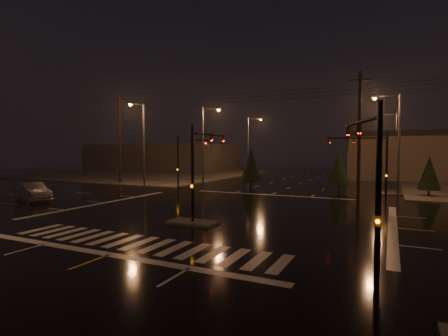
{
  "coord_description": "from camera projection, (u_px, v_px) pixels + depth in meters",
  "views": [
    {
      "loc": [
        10.82,
        -22.18,
        4.5
      ],
      "look_at": [
        -1.54,
        3.61,
        3.0
      ],
      "focal_mm": 28.0,
      "sensor_mm": 36.0,
      "label": 1
    }
  ],
  "objects": [
    {
      "name": "ground",
      "position": [
        222.0,
        213.0,
        24.88
      ],
      "size": [
        140.0,
        140.0,
        0.0
      ],
      "primitive_type": "plane",
      "color": "black",
      "rests_on": "ground"
    },
    {
      "name": "sidewalk_nw",
      "position": [
        147.0,
        174.0,
        64.84
      ],
      "size": [
        36.0,
        36.0,
        0.12
      ],
      "primitive_type": "cube",
      "color": "#4D4A45",
      "rests_on": "ground"
    },
    {
      "name": "median_island",
      "position": [
        193.0,
        222.0,
        21.27
      ],
      "size": [
        3.0,
        1.6,
        0.15
      ],
      "primitive_type": "cube",
      "color": "#4D4A45",
      "rests_on": "ground"
    },
    {
      "name": "crosswalk",
      "position": [
        140.0,
        243.0,
        16.77
      ],
      "size": [
        15.0,
        2.6,
        0.01
      ],
      "primitive_type": "cube",
      "color": "beige",
      "rests_on": "ground"
    },
    {
      "name": "stop_bar_near",
      "position": [
        109.0,
        254.0,
        14.97
      ],
      "size": [
        16.0,
        0.5,
        0.01
      ],
      "primitive_type": "cube",
      "color": "beige",
      "rests_on": "ground"
    },
    {
      "name": "stop_bar_far",
      "position": [
        270.0,
        195.0,
        34.78
      ],
      "size": [
        16.0,
        0.5,
        0.01
      ],
      "primitive_type": "cube",
      "color": "beige",
      "rests_on": "ground"
    },
    {
      "name": "commercial_block",
      "position": [
        163.0,
        157.0,
        77.66
      ],
      "size": [
        30.0,
        18.0,
        5.6
      ],
      "primitive_type": "cube",
      "color": "#393432",
      "rests_on": "ground"
    },
    {
      "name": "signal_mast_median",
      "position": [
        200.0,
        162.0,
        21.92
      ],
      "size": [
        0.25,
        4.59,
        6.0
      ],
      "color": "black",
      "rests_on": "ground"
    },
    {
      "name": "signal_mast_ne",
      "position": [
        374.0,
        158.0,
        29.71
      ],
      "size": [
        4.84,
        1.86,
        6.0
      ],
      "color": "black",
      "rests_on": "ground"
    },
    {
      "name": "signal_mast_nw",
      "position": [
        184.0,
        156.0,
        37.91
      ],
      "size": [
        4.84,
        1.86,
        6.0
      ],
      "color": "black",
      "rests_on": "ground"
    },
    {
      "name": "signal_mast_se",
      "position": [
        371.0,
        174.0,
        11.49
      ],
      "size": [
        1.55,
        3.87,
        6.0
      ],
      "color": "black",
      "rests_on": "ground"
    },
    {
      "name": "streetlight_1",
      "position": [
        205.0,
        140.0,
        45.61
      ],
      "size": [
        2.77,
        0.32,
        10.0
      ],
      "color": "#38383A",
      "rests_on": "ground"
    },
    {
      "name": "streetlight_2",
      "position": [
        250.0,
        142.0,
        60.02
      ],
      "size": [
        2.77,
        0.32,
        10.0
      ],
      "color": "#38383A",
      "rests_on": "ground"
    },
    {
      "name": "streetlight_3",
      "position": [
        396.0,
        136.0,
        34.16
      ],
      "size": [
        2.77,
        0.32,
        10.0
      ],
      "color": "#38383A",
      "rests_on": "ground"
    },
    {
      "name": "streetlight_4",
      "position": [
        394.0,
        141.0,
        52.17
      ],
      "size": [
        2.77,
        0.32,
        10.0
      ],
      "color": "#38383A",
      "rests_on": "ground"
    },
    {
      "name": "streetlight_5",
      "position": [
        142.0,
        139.0,
        41.55
      ],
      "size": [
        0.32,
        2.77,
        10.0
      ],
      "color": "#38383A",
      "rests_on": "ground"
    },
    {
      "name": "utility_pole_0",
      "position": [
        120.0,
        138.0,
        46.66
      ],
      "size": [
        2.2,
        0.32,
        12.0
      ],
      "color": "black",
      "rests_on": "ground"
    },
    {
      "name": "utility_pole_1",
      "position": [
        359.0,
        133.0,
        33.71
      ],
      "size": [
        2.2,
        0.32,
        12.0
      ],
      "color": "black",
      "rests_on": "ground"
    },
    {
      "name": "conifer_0",
      "position": [
        429.0,
        173.0,
        33.17
      ],
      "size": [
        2.04,
        2.04,
        3.89
      ],
      "color": "black",
      "rests_on": "ground"
    },
    {
      "name": "conifer_3",
      "position": [
        251.0,
        165.0,
        41.42
      ],
      "size": [
        2.58,
        2.58,
        4.72
      ],
      "color": "black",
      "rests_on": "ground"
    },
    {
      "name": "conifer_4",
      "position": [
        339.0,
        168.0,
        37.95
      ],
      "size": [
        2.35,
        2.35,
        4.38
      ],
      "color": "black",
      "rests_on": "ground"
    },
    {
      "name": "car_crossing",
      "position": [
        33.0,
        192.0,
        30.79
      ],
      "size": [
        5.11,
        3.03,
        1.59
      ],
      "primitive_type": "imported",
      "rotation": [
        0.0,
        0.0,
        1.27
      ],
      "color": "slate",
      "rests_on": "ground"
    }
  ]
}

